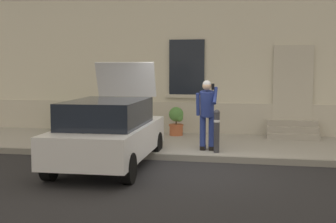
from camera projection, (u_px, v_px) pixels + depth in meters
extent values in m
plane|color=#232326|center=(184.00, 170.00, 10.11)|extent=(80.00, 80.00, 0.00)
cube|color=#99968E|center=(201.00, 145.00, 12.83)|extent=(24.00, 3.60, 0.15)
cube|color=gray|center=(191.00, 158.00, 11.02)|extent=(24.00, 0.12, 0.15)
cube|color=beige|center=(212.00, 18.00, 14.91)|extent=(24.00, 1.40, 7.50)
cube|color=#BCB7A8|center=(209.00, 120.00, 14.52)|extent=(24.00, 0.08, 1.10)
cube|color=#1E472D|center=(293.00, 85.00, 13.89)|extent=(1.00, 0.08, 2.10)
cube|color=#BCB7A8|center=(293.00, 83.00, 13.87)|extent=(1.16, 0.06, 2.24)
cube|color=black|center=(187.00, 67.00, 14.49)|extent=(1.10, 0.06, 1.70)
cube|color=#BCB7A8|center=(186.00, 96.00, 14.55)|extent=(1.30, 0.12, 0.10)
cube|color=#9E998E|center=(293.00, 137.00, 13.28)|extent=(1.47, 0.32, 0.16)
cube|color=#9E998E|center=(292.00, 132.00, 13.59)|extent=(1.47, 0.32, 0.32)
cube|color=#9E998E|center=(292.00, 128.00, 13.89)|extent=(1.47, 0.32, 0.48)
cube|color=white|center=(109.00, 139.00, 10.33)|extent=(1.90, 4.06, 0.64)
cube|color=black|center=(107.00, 113.00, 10.13)|extent=(1.63, 2.46, 0.56)
cube|color=black|center=(131.00, 136.00, 12.33)|extent=(1.67, 0.16, 0.20)
cube|color=yellow|center=(131.00, 129.00, 12.32)|extent=(0.52, 0.04, 0.12)
cube|color=#B21414|center=(104.00, 119.00, 12.41)|extent=(0.16, 0.05, 0.18)
cube|color=#B21414|center=(159.00, 120.00, 12.16)|extent=(0.16, 0.05, 0.18)
cube|color=white|center=(126.00, 79.00, 11.64)|extent=(1.50, 0.42, 0.87)
cylinder|color=black|center=(49.00, 165.00, 9.12)|extent=(0.22, 0.61, 0.60)
cylinder|color=black|center=(128.00, 168.00, 8.86)|extent=(0.22, 0.61, 0.60)
cylinder|color=black|center=(95.00, 142.00, 11.87)|extent=(0.22, 0.61, 0.60)
cylinder|color=black|center=(157.00, 144.00, 11.61)|extent=(0.22, 0.61, 0.60)
cylinder|color=#333338|center=(217.00, 133.00, 11.25)|extent=(0.14, 0.14, 0.95)
sphere|color=#333338|center=(217.00, 113.00, 11.20)|extent=(0.15, 0.15, 0.15)
cylinder|color=silver|center=(217.00, 121.00, 11.22)|extent=(0.15, 0.15, 0.06)
cylinder|color=navy|center=(203.00, 132.00, 11.59)|extent=(0.15, 0.15, 0.82)
cube|color=black|center=(203.00, 148.00, 11.68)|extent=(0.12, 0.28, 0.10)
cylinder|color=navy|center=(212.00, 132.00, 11.54)|extent=(0.15, 0.15, 0.82)
cube|color=black|center=(212.00, 148.00, 11.64)|extent=(0.12, 0.28, 0.10)
cylinder|color=navy|center=(207.00, 104.00, 11.44)|extent=(0.34, 0.45, 0.67)
sphere|color=tan|center=(207.00, 86.00, 11.32)|extent=(0.22, 0.22, 0.22)
sphere|color=silver|center=(207.00, 85.00, 11.32)|extent=(0.21, 0.21, 0.21)
cylinder|color=navy|center=(198.00, 104.00, 11.44)|extent=(0.09, 0.19, 0.57)
cylinder|color=navy|center=(215.00, 96.00, 11.34)|extent=(0.09, 0.42, 0.42)
cube|color=black|center=(213.00, 87.00, 11.27)|extent=(0.07, 0.02, 0.15)
cylinder|color=#606B38|center=(60.00, 125.00, 15.12)|extent=(0.40, 0.40, 0.34)
cylinder|color=#606B38|center=(60.00, 121.00, 15.11)|extent=(0.44, 0.44, 0.05)
cylinder|color=#47331E|center=(60.00, 116.00, 15.09)|extent=(0.04, 0.04, 0.24)
sphere|color=#286B2D|center=(60.00, 111.00, 15.08)|extent=(0.44, 0.44, 0.44)
sphere|color=#286B2D|center=(62.00, 114.00, 15.02)|extent=(0.24, 0.24, 0.24)
cylinder|color=#2D2D30|center=(116.00, 128.00, 14.55)|extent=(0.40, 0.40, 0.34)
cylinder|color=#2D2D30|center=(116.00, 123.00, 14.53)|extent=(0.44, 0.44, 0.05)
cylinder|color=#47331E|center=(116.00, 118.00, 14.52)|extent=(0.04, 0.04, 0.24)
sphere|color=#387F33|center=(115.00, 113.00, 14.50)|extent=(0.44, 0.44, 0.44)
sphere|color=#387F33|center=(118.00, 116.00, 14.44)|extent=(0.24, 0.24, 0.24)
cylinder|color=#B25B38|center=(176.00, 130.00, 14.08)|extent=(0.40, 0.40, 0.34)
cylinder|color=#B25B38|center=(176.00, 125.00, 14.07)|extent=(0.44, 0.44, 0.05)
cylinder|color=#47331E|center=(176.00, 120.00, 14.05)|extent=(0.04, 0.04, 0.24)
sphere|color=#4C843D|center=(176.00, 114.00, 14.03)|extent=(0.44, 0.44, 0.44)
sphere|color=#4C843D|center=(179.00, 118.00, 13.97)|extent=(0.24, 0.24, 0.24)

